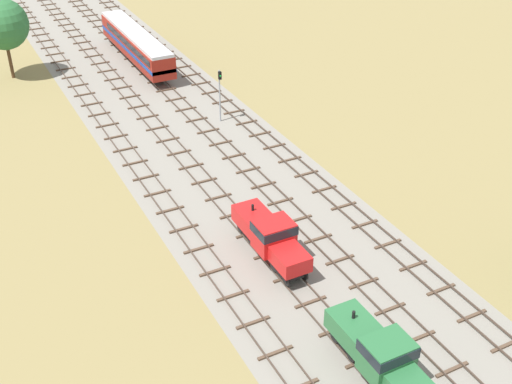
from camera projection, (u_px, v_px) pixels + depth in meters
ground_plane at (211, 160)px, 61.22m from camera, size 480.00×480.00×0.00m
ballast_bed at (211, 160)px, 61.22m from camera, size 17.02×176.00×0.01m
track_far_left at (140, 169)px, 59.37m from camera, size 2.40×126.00×0.29m
track_left at (185, 159)px, 61.06m from camera, size 2.40×126.00×0.29m
track_centre_left at (227, 149)px, 62.76m from camera, size 2.40×126.00×0.29m
track_centre at (267, 140)px, 64.45m from camera, size 2.40×126.00×0.29m
shunter_loco_left_nearest at (382, 355)px, 37.26m from camera, size 2.74×8.46×3.10m
shunter_loco_left_near at (271, 235)px, 47.32m from camera, size 2.74×8.46×3.10m
diesel_railcar_centre_left_mid at (136, 43)px, 81.62m from camera, size 2.96×20.50×3.80m
signal_post_nearest at (220, 90)px, 66.51m from camera, size 0.28×0.47×5.58m
lineside_tree_0 at (3, 24)px, 75.37m from camera, size 5.88×5.88×9.45m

